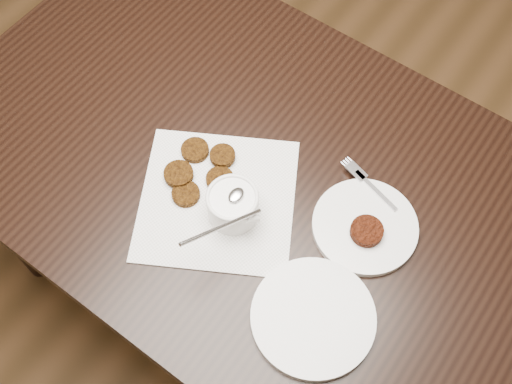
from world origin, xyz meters
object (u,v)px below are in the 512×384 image
(table, at_px, (242,236))
(napkin, at_px, (217,200))
(sauce_ramekin, at_px, (232,196))
(plate_with_patty, at_px, (365,224))
(plate_empty, at_px, (313,317))

(table, bearing_deg, napkin, -77.03)
(napkin, height_order, sauce_ramekin, sauce_ramekin)
(sauce_ramekin, bearing_deg, napkin, 172.51)
(sauce_ramekin, relative_size, plate_with_patty, 0.67)
(table, xyz_separation_m, plate_empty, (0.30, -0.19, 0.38))
(sauce_ramekin, bearing_deg, table, 122.03)
(table, relative_size, napkin, 4.28)
(table, height_order, napkin, napkin)
(napkin, xyz_separation_m, plate_empty, (0.28, -0.09, 0.01))
(plate_empty, bearing_deg, plate_with_patty, 95.12)
(napkin, relative_size, sauce_ramekin, 2.21)
(napkin, distance_m, plate_empty, 0.29)
(napkin, relative_size, plate_empty, 1.35)
(plate_with_patty, distance_m, plate_empty, 0.20)
(table, relative_size, sauce_ramekin, 9.44)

